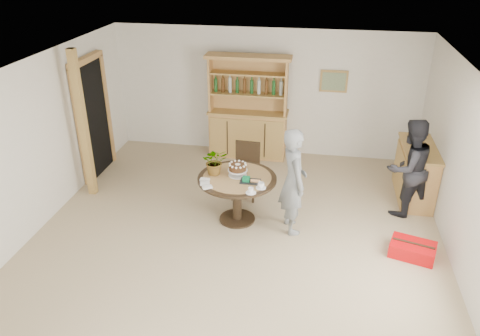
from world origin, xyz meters
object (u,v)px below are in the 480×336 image
object	(u,v)px
dining_chair	(246,166)
adult_person	(409,168)
hutch	(248,123)
sideboard	(416,173)
dining_table	(237,186)
red_suitcase	(413,250)
teen_boy	(293,181)

from	to	relation	value
dining_chair	adult_person	bearing A→B (deg)	0.36
hutch	sideboard	xyz separation A→B (m)	(3.04, -1.24, -0.22)
sideboard	dining_chair	bearing A→B (deg)	-172.26
sideboard	dining_table	world-z (taller)	sideboard
hutch	dining_chair	bearing A→B (deg)	-81.94
hutch	sideboard	size ratio (longest dim) A/B	1.62
dining_table	adult_person	size ratio (longest dim) A/B	0.75
dining_chair	red_suitcase	bearing A→B (deg)	-23.47
dining_chair	sideboard	bearing A→B (deg)	11.40
hutch	dining_chair	distance (m)	1.65
adult_person	red_suitcase	distance (m)	1.36
sideboard	dining_table	distance (m)	3.07
sideboard	dining_table	size ratio (longest dim) A/B	1.05
sideboard	red_suitcase	bearing A→B (deg)	-98.04
sideboard	adult_person	bearing A→B (deg)	-114.36
adult_person	dining_table	bearing A→B (deg)	-17.55
dining_chair	red_suitcase	world-z (taller)	dining_chair
dining_chair	teen_boy	size ratio (longest dim) A/B	0.58
hutch	dining_table	bearing A→B (deg)	-84.76
dining_table	red_suitcase	size ratio (longest dim) A/B	1.74
red_suitcase	dining_chair	bearing A→B (deg)	169.26
dining_table	teen_boy	bearing A→B (deg)	-6.71
sideboard	adult_person	distance (m)	0.67
dining_table	red_suitcase	world-z (taller)	dining_table
dining_chair	adult_person	world-z (taller)	adult_person
teen_boy	adult_person	world-z (taller)	teen_boy
hutch	red_suitcase	size ratio (longest dim) A/B	2.96
dining_table	hutch	bearing A→B (deg)	95.24
hutch	dining_chair	world-z (taller)	hutch
red_suitcase	dining_table	bearing A→B (deg)	-174.33
dining_chair	teen_boy	world-z (taller)	teen_boy
dining_chair	red_suitcase	xyz separation A→B (m)	(2.57, -1.32, -0.43)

